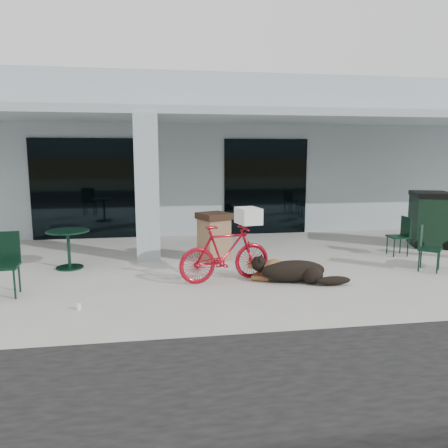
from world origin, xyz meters
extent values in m
plane|color=#B2B0A7|center=(0.00, 0.00, 0.00)|extent=(80.00, 80.00, 0.00)
cube|color=#A3B3B9|center=(0.00, 8.50, 2.25)|extent=(22.00, 7.00, 4.50)
cube|color=black|center=(-3.20, 4.98, 1.35)|extent=(2.80, 0.06, 2.70)
cube|color=black|center=(1.80, 4.98, 1.35)|extent=(2.40, 0.06, 2.70)
cube|color=#A3B3B9|center=(-1.50, 2.30, 1.56)|extent=(0.50, 0.50, 3.12)
cube|color=#A3B3B9|center=(0.00, 3.60, 3.21)|extent=(22.00, 2.80, 0.18)
imported|color=#AB0D1F|center=(-0.11, 0.40, 0.52)|extent=(1.78, 0.81, 1.03)
cube|color=white|center=(0.33, 0.49, 1.18)|extent=(0.46, 0.56, 0.29)
cylinder|color=white|center=(-2.50, -0.73, 0.05)|extent=(0.10, 0.10, 0.09)
camera|label=1|loc=(-1.33, -7.19, 2.30)|focal=35.00mm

